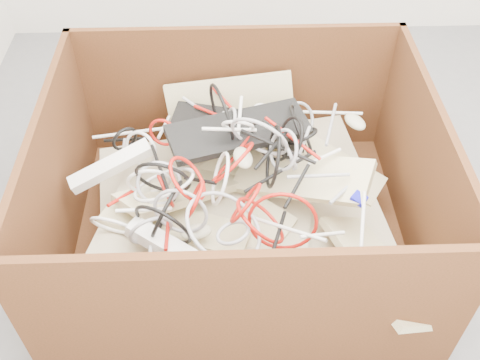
{
  "coord_description": "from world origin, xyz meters",
  "views": [
    {
      "loc": [
        -0.31,
        -1.34,
        1.68
      ],
      "look_at": [
        -0.27,
        0.0,
        0.3
      ],
      "focal_mm": 41.53,
      "sensor_mm": 36.0,
      "label": 1
    }
  ],
  "objects_px": {
    "cardboard_box": "(235,213)",
    "power_strip_right": "(171,249)",
    "power_strip_left": "(111,166)",
    "vga_plug": "(359,199)"
  },
  "relations": [
    {
      "from": "cardboard_box",
      "to": "power_strip_right",
      "type": "distance_m",
      "value": 0.39
    },
    {
      "from": "cardboard_box",
      "to": "power_strip_left",
      "type": "height_order",
      "value": "cardboard_box"
    },
    {
      "from": "power_strip_left",
      "to": "vga_plug",
      "type": "bearing_deg",
      "value": -35.98
    },
    {
      "from": "power_strip_left",
      "to": "vga_plug",
      "type": "height_order",
      "value": "power_strip_left"
    },
    {
      "from": "cardboard_box",
      "to": "power_strip_left",
      "type": "bearing_deg",
      "value": 172.39
    },
    {
      "from": "power_strip_left",
      "to": "vga_plug",
      "type": "distance_m",
      "value": 0.85
    },
    {
      "from": "power_strip_right",
      "to": "vga_plug",
      "type": "height_order",
      "value": "vga_plug"
    },
    {
      "from": "power_strip_left",
      "to": "power_strip_right",
      "type": "distance_m",
      "value": 0.41
    },
    {
      "from": "cardboard_box",
      "to": "vga_plug",
      "type": "height_order",
      "value": "cardboard_box"
    },
    {
      "from": "cardboard_box",
      "to": "vga_plug",
      "type": "bearing_deg",
      "value": -19.87
    }
  ]
}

